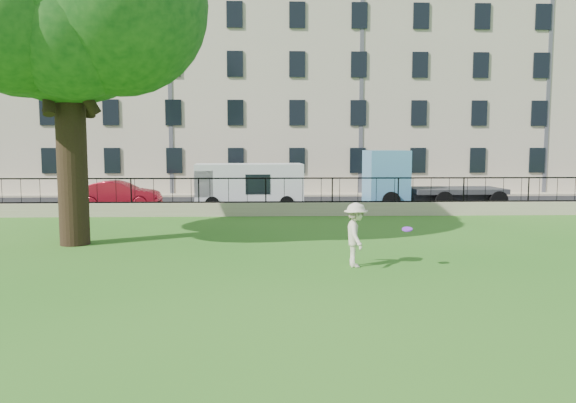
{
  "coord_description": "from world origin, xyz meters",
  "views": [
    {
      "loc": [
        0.13,
        -13.12,
        3.2
      ],
      "look_at": [
        0.7,
        3.5,
        1.51
      ],
      "focal_mm": 35.0,
      "sensor_mm": 36.0,
      "label": 1
    }
  ],
  "objects_px": {
    "man": "(356,235)",
    "frisbee": "(407,229)",
    "blue_truck": "(433,179)",
    "white_van": "(249,186)",
    "red_sedan": "(119,195)"
  },
  "relations": [
    {
      "from": "frisbee",
      "to": "man",
      "type": "bearing_deg",
      "value": 170.22
    },
    {
      "from": "man",
      "to": "white_van",
      "type": "bearing_deg",
      "value": 12.41
    },
    {
      "from": "man",
      "to": "white_van",
      "type": "distance_m",
      "value": 14.19
    },
    {
      "from": "man",
      "to": "blue_truck",
      "type": "distance_m",
      "value": 15.38
    },
    {
      "from": "red_sedan",
      "to": "white_van",
      "type": "distance_m",
      "value": 6.6
    },
    {
      "from": "man",
      "to": "blue_truck",
      "type": "height_order",
      "value": "blue_truck"
    },
    {
      "from": "white_van",
      "to": "frisbee",
      "type": "bearing_deg",
      "value": -75.33
    },
    {
      "from": "red_sedan",
      "to": "blue_truck",
      "type": "xyz_separation_m",
      "value": [
        16.03,
        0.0,
        0.77
      ]
    },
    {
      "from": "man",
      "to": "blue_truck",
      "type": "xyz_separation_m",
      "value": [
        6.18,
        14.07,
        0.61
      ]
    },
    {
      "from": "frisbee",
      "to": "blue_truck",
      "type": "height_order",
      "value": "blue_truck"
    },
    {
      "from": "man",
      "to": "frisbee",
      "type": "xyz_separation_m",
      "value": [
        1.3,
        -0.22,
        0.18
      ]
    },
    {
      "from": "white_van",
      "to": "red_sedan",
      "type": "bearing_deg",
      "value": 174.43
    },
    {
      "from": "frisbee",
      "to": "white_van",
      "type": "height_order",
      "value": "white_van"
    },
    {
      "from": "red_sedan",
      "to": "man",
      "type": "bearing_deg",
      "value": -145.41
    },
    {
      "from": "blue_truck",
      "to": "white_van",
      "type": "bearing_deg",
      "value": 179.9
    }
  ]
}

